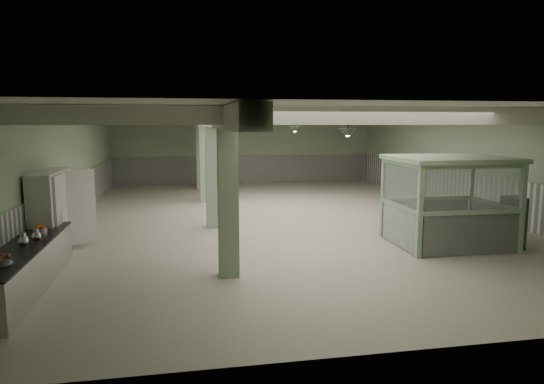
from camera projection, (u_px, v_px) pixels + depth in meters
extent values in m
plane|color=beige|center=(284.00, 218.00, 16.85)|extent=(20.00, 20.00, 0.00)
cube|color=silver|center=(284.00, 113.00, 16.33)|extent=(14.00, 20.00, 0.02)
cube|color=#A7BB95|center=(245.00, 150.00, 26.32)|extent=(14.00, 0.02, 3.60)
cube|color=#A7BB95|center=(431.00, 230.00, 6.86)|extent=(14.00, 0.02, 3.60)
cube|color=#A7BB95|center=(67.00, 170.00, 15.30)|extent=(0.02, 20.00, 3.60)
cube|color=#A7BB95|center=(469.00, 163.00, 17.87)|extent=(0.02, 20.00, 3.60)
cube|color=white|center=(70.00, 203.00, 15.46)|extent=(0.05, 19.90, 1.50)
cube|color=white|center=(467.00, 192.00, 18.02)|extent=(0.05, 19.90, 1.50)
cube|color=white|center=(246.00, 170.00, 26.44)|extent=(13.90, 0.05, 1.50)
cube|color=silver|center=(210.00, 120.00, 15.90)|extent=(0.45, 19.90, 0.40)
cube|color=silver|center=(368.00, 116.00, 9.06)|extent=(13.90, 0.35, 0.32)
cube|color=silver|center=(328.00, 117.00, 11.50)|extent=(13.90, 0.35, 0.32)
cube|color=silver|center=(302.00, 118.00, 13.93)|extent=(13.90, 0.35, 0.32)
cube|color=silver|center=(284.00, 119.00, 16.36)|extent=(13.90, 0.35, 0.32)
cube|color=silver|center=(270.00, 119.00, 18.79)|extent=(13.90, 0.35, 0.32)
cube|color=silver|center=(260.00, 120.00, 21.22)|extent=(13.90, 0.35, 0.32)
cube|color=silver|center=(252.00, 120.00, 23.65)|extent=(13.90, 0.35, 0.32)
cube|color=#99B18F|center=(228.00, 194.00, 10.29)|extent=(0.42, 0.42, 3.60)
cube|color=#99B18F|center=(212.00, 171.00, 15.16)|extent=(0.42, 0.42, 3.60)
cube|color=#99B18F|center=(205.00, 159.00, 20.02)|extent=(0.42, 0.42, 3.60)
cube|color=#99B18F|center=(200.00, 153.00, 23.91)|extent=(0.42, 0.42, 3.60)
cone|color=#314030|center=(348.00, 133.00, 11.64)|extent=(0.44, 0.44, 0.22)
cone|color=#314030|center=(295.00, 130.00, 16.99)|extent=(0.44, 0.44, 0.22)
cone|color=#314030|center=(269.00, 128.00, 21.85)|extent=(0.44, 0.44, 0.22)
cube|color=silver|center=(26.00, 269.00, 9.57)|extent=(0.77, 4.56, 0.88)
cube|color=black|center=(24.00, 247.00, 9.50)|extent=(0.81, 4.60, 0.04)
cylinder|color=#B2B2B7|center=(40.00, 231.00, 10.57)|extent=(0.30, 0.30, 0.10)
cube|color=silver|center=(52.00, 215.00, 12.01)|extent=(0.56, 2.24, 2.05)
cube|color=silver|center=(60.00, 219.00, 11.57)|extent=(0.06, 0.84, 1.95)
cube|color=silver|center=(75.00, 210.00, 12.68)|extent=(0.67, 0.60, 1.95)
cube|color=silver|center=(62.00, 219.00, 11.58)|extent=(0.02, 0.05, 0.30)
cube|color=silver|center=(71.00, 211.00, 12.57)|extent=(0.02, 0.05, 0.30)
cube|color=#99B893|center=(420.00, 212.00, 11.72)|extent=(0.12, 0.12, 2.28)
cube|color=#99B893|center=(383.00, 198.00, 13.96)|extent=(0.12, 0.12, 2.28)
cube|color=#99B893|center=(522.00, 209.00, 12.16)|extent=(0.12, 0.12, 2.28)
cube|color=#99B893|center=(471.00, 196.00, 14.39)|extent=(0.12, 0.12, 2.28)
cube|color=#99B893|center=(450.00, 159.00, 12.89)|extent=(3.05, 2.61, 0.12)
cube|color=silver|center=(471.00, 234.00, 12.03)|extent=(2.54, 0.12, 1.05)
cube|color=silver|center=(473.00, 185.00, 11.85)|extent=(2.54, 0.12, 1.22)
cube|color=silver|center=(427.00, 217.00, 14.26)|extent=(2.54, 0.12, 1.05)
cube|color=silver|center=(429.00, 175.00, 14.08)|extent=(2.54, 0.12, 1.22)
cube|color=silver|center=(399.00, 226.00, 12.92)|extent=(0.11, 2.09, 1.05)
cube|color=silver|center=(401.00, 181.00, 12.75)|extent=(0.11, 2.09, 1.22)
cube|color=silver|center=(493.00, 223.00, 13.36)|extent=(0.11, 2.09, 1.05)
cube|color=silver|center=(496.00, 179.00, 13.19)|extent=(0.11, 2.09, 1.22)
cube|color=#535648|center=(513.00, 222.00, 12.85)|extent=(0.51, 0.67, 1.36)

